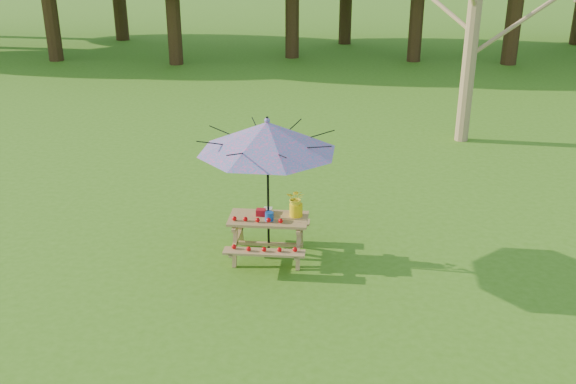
{
  "coord_description": "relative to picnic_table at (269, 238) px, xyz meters",
  "views": [
    {
      "loc": [
        0.18,
        -3.92,
        4.67
      ],
      "look_at": [
        -0.64,
        4.91,
        1.1
      ],
      "focal_mm": 40.0,
      "sensor_mm": 36.0,
      "label": 1
    }
  ],
  "objects": [
    {
      "name": "flower_bucket",
      "position": [
        0.41,
        0.1,
        0.58
      ],
      "size": [
        0.31,
        0.28,
        0.44
      ],
      "color": "yellow",
      "rests_on": "picnic_table"
    },
    {
      "name": "picnic_table",
      "position": [
        0.0,
        0.0,
        0.0
      ],
      "size": [
        1.2,
        1.32,
        0.67
      ],
      "color": "#A37A49",
      "rests_on": "ground"
    },
    {
      "name": "produce_bins",
      "position": [
        -0.04,
        0.03,
        0.4
      ],
      "size": [
        0.29,
        0.42,
        0.13
      ],
      "color": "#B10E1C",
      "rests_on": "picnic_table"
    },
    {
      "name": "tomatoes_row",
      "position": [
        -0.15,
        -0.18,
        0.38
      ],
      "size": [
        0.77,
        0.13,
        0.07
      ],
      "primitive_type": null,
      "color": "red",
      "rests_on": "picnic_table"
    },
    {
      "name": "patio_umbrella",
      "position": [
        0.0,
        0.0,
        1.62
      ],
      "size": [
        2.75,
        2.75,
        2.25
      ],
      "color": "black",
      "rests_on": "ground"
    }
  ]
}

